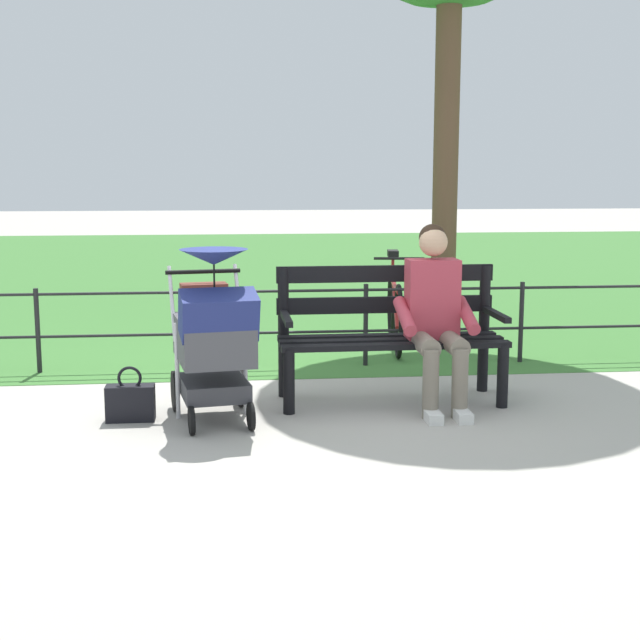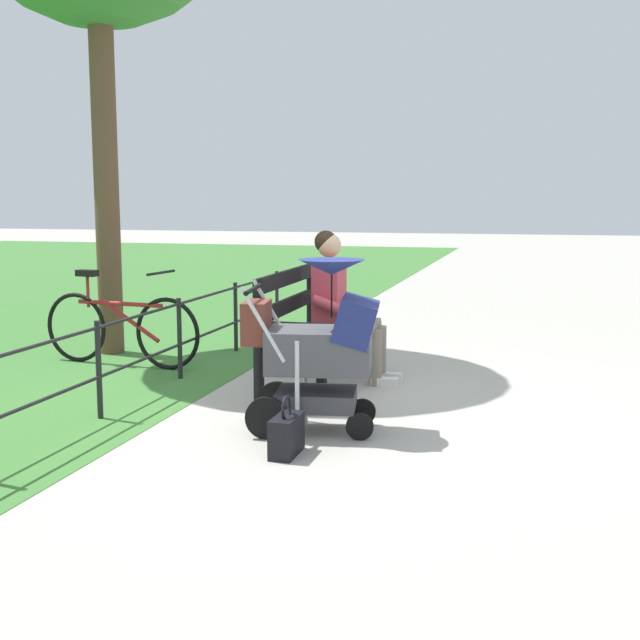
{
  "view_description": "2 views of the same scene",
  "coord_description": "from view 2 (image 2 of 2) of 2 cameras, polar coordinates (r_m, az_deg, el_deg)",
  "views": [
    {
      "loc": [
        0.47,
        6.19,
        1.66
      ],
      "look_at": [
        -0.16,
        0.01,
        0.61
      ],
      "focal_mm": 50.75,
      "sensor_mm": 36.0,
      "label": 1
    },
    {
      "loc": [
        5.84,
        1.74,
        1.55
      ],
      "look_at": [
        -0.12,
        0.14,
        0.64
      ],
      "focal_mm": 47.12,
      "sensor_mm": 36.0,
      "label": 2
    }
  ],
  "objects": [
    {
      "name": "bicycle",
      "position": [
        7.96,
        -13.43,
        -0.45
      ],
      "size": [
        0.44,
        1.65,
        0.89
      ],
      "color": "black",
      "rests_on": "ground"
    },
    {
      "name": "handbag",
      "position": [
        5.13,
        -2.29,
        -7.76
      ],
      "size": [
        0.32,
        0.14,
        0.37
      ],
      "color": "black",
      "rests_on": "ground"
    },
    {
      "name": "person_on_bench",
      "position": [
        7.04,
        1.48,
        1.23
      ],
      "size": [
        0.53,
        0.74,
        1.28
      ],
      "color": "slate",
      "rests_on": "ground"
    },
    {
      "name": "park_fence",
      "position": [
        6.66,
        -11.94,
        -1.63
      ],
      "size": [
        6.8,
        0.04,
        0.7
      ],
      "color": "black",
      "rests_on": "ground"
    },
    {
      "name": "ground_plane",
      "position": [
        6.29,
        -1.56,
        -5.93
      ],
      "size": [
        60.0,
        60.0,
        0.0
      ],
      "primitive_type": "plane",
      "color": "#ADA89E"
    },
    {
      "name": "park_bench",
      "position": [
        6.85,
        -0.9,
        -0.25
      ],
      "size": [
        1.61,
        0.62,
        0.96
      ],
      "color": "black",
      "rests_on": "ground"
    },
    {
      "name": "stroller",
      "position": [
        5.53,
        0.03,
        -1.61
      ],
      "size": [
        0.63,
        0.95,
        1.15
      ],
      "color": "black",
      "rests_on": "ground"
    }
  ]
}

